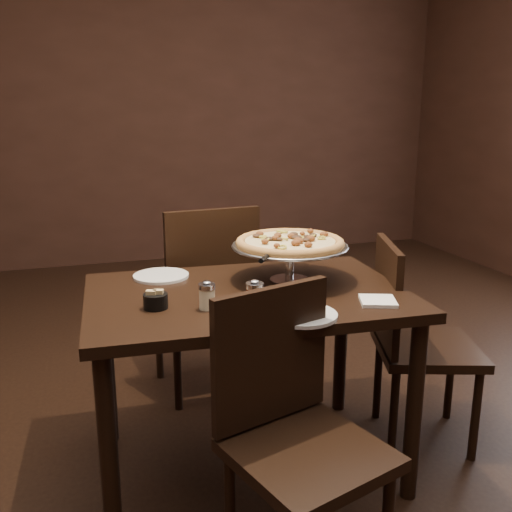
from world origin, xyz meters
name	(u,v)px	position (x,y,z in m)	size (l,w,h in m)	color
room	(268,113)	(0.06, 0.03, 1.40)	(6.04, 7.04, 2.84)	black
dining_table	(248,316)	(-0.01, 0.05, 0.65)	(1.24, 0.87, 0.75)	black
pizza_stand	(290,243)	(0.19, 0.12, 0.90)	(0.46, 0.46, 0.19)	silver
parmesan_shaker	(207,296)	(-0.20, -0.10, 0.80)	(0.06, 0.06, 0.10)	#F9EFC2
pepper_flake_shaker	(255,295)	(-0.05, -0.15, 0.80)	(0.06, 0.06, 0.11)	maroon
packet_caddy	(155,300)	(-0.37, -0.03, 0.78)	(0.08, 0.08, 0.07)	black
napkin_stack	(378,301)	(0.39, -0.22, 0.75)	(0.12, 0.12, 0.01)	white
plate_left	(161,276)	(-0.29, 0.34, 0.75)	(0.23, 0.23, 0.01)	white
plate_near	(302,315)	(0.08, -0.27, 0.75)	(0.24, 0.24, 0.01)	white
serving_spatula	(265,258)	(0.03, -0.05, 0.90)	(0.15, 0.15, 0.02)	silver
chair_far	(206,294)	(-0.02, 0.71, 0.53)	(0.49, 0.49, 0.98)	black
chair_near	(294,425)	(-0.03, -0.49, 0.49)	(0.52, 0.52, 0.90)	black
chair_side	(412,335)	(0.72, 0.03, 0.48)	(0.52, 0.52, 0.88)	black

